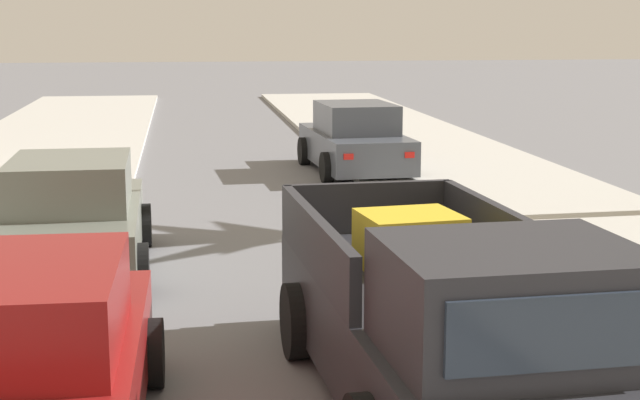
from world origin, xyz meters
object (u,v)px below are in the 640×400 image
(pickup_truck, at_px, (445,325))
(car_left_near, at_px, (72,219))
(car_right_near, at_px, (355,140))
(car_left_mid, at_px, (23,368))

(pickup_truck, bearing_deg, car_left_near, 124.13)
(car_left_near, height_order, car_right_near, same)
(pickup_truck, bearing_deg, car_left_mid, -174.41)
(pickup_truck, height_order, car_left_mid, pickup_truck)
(pickup_truck, relative_size, car_left_near, 1.24)
(car_right_near, relative_size, car_left_mid, 1.01)
(pickup_truck, xyz_separation_m, car_right_near, (1.65, 13.34, -0.08))
(car_right_near, xyz_separation_m, car_left_mid, (-5.05, -13.67, 0.00))
(pickup_truck, distance_m, car_right_near, 13.44)
(pickup_truck, height_order, car_right_near, pickup_truck)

